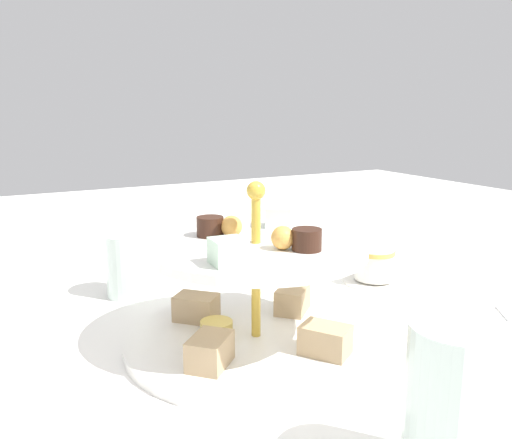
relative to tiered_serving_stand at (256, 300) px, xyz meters
name	(u,v)px	position (x,y,z in m)	size (l,w,h in m)	color
ground_plane	(256,344)	(0.00, 0.00, -0.05)	(2.40, 2.40, 0.00)	white
tiered_serving_stand	(256,300)	(0.00, 0.00, 0.00)	(0.29, 0.29, 0.18)	white
water_glass_tall_right	(454,406)	(-0.01, 0.26, 0.01)	(0.07, 0.07, 0.12)	silver
water_glass_short_left	(282,247)	(-0.16, -0.21, -0.01)	(0.06, 0.06, 0.08)	silver
teacup_with_saucer	(374,267)	(-0.25, -0.10, -0.03)	(0.09, 0.09, 0.05)	white
water_glass_mid_back	(128,265)	(0.08, -0.22, -0.01)	(0.06, 0.06, 0.09)	silver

